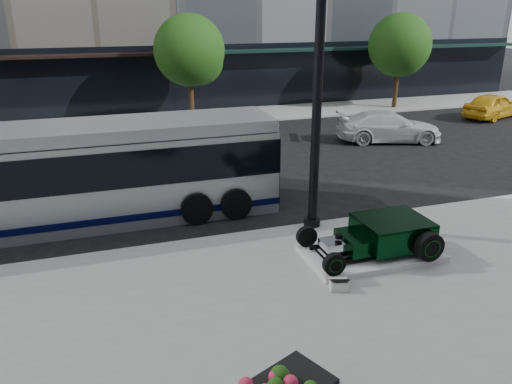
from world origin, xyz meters
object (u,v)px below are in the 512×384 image
object	(u,v)px
transit_bus	(72,174)
hot_rod	(384,234)
yellow_taxi	(493,106)
white_sedan	(389,127)
lamppost	(318,87)

from	to	relation	value
transit_bus	hot_rod	bearing A→B (deg)	-33.79
transit_bus	yellow_taxi	world-z (taller)	transit_bus
transit_bus	white_sedan	bearing A→B (deg)	21.05
hot_rod	yellow_taxi	size ratio (longest dim) A/B	0.76
hot_rod	lamppost	size ratio (longest dim) A/B	0.38
transit_bus	white_sedan	world-z (taller)	transit_bus
transit_bus	white_sedan	distance (m)	15.17
lamppost	white_sedan	xyz separation A→B (m)	(7.67, 8.17, -3.37)
hot_rod	yellow_taxi	xyz separation A→B (m)	(15.46, 13.26, 0.03)
hot_rod	lamppost	world-z (taller)	lamppost
lamppost	yellow_taxi	xyz separation A→B (m)	(16.42, 11.01, -3.35)
transit_bus	yellow_taxi	distance (m)	24.35
lamppost	yellow_taxi	bearing A→B (deg)	33.85
hot_rod	white_sedan	xyz separation A→B (m)	(6.72, 10.41, 0.02)
hot_rod	white_sedan	size ratio (longest dim) A/B	0.66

